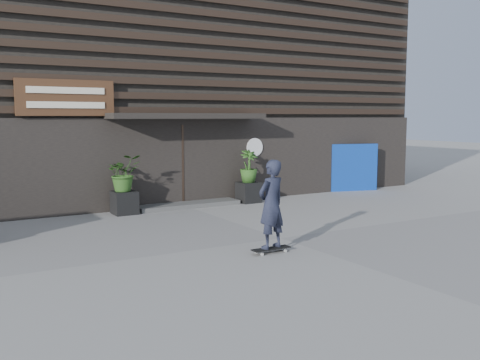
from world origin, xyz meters
TOP-DOWN VIEW (x-y plane):
  - ground at (0.00, 0.00)m, footprint 80.00×80.00m
  - entrance_step at (0.00, 4.60)m, footprint 3.00×0.80m
  - planter_pot_left at (-1.90, 4.40)m, footprint 0.60×0.60m
  - bamboo_left at (-1.90, 4.40)m, footprint 0.86×0.75m
  - planter_pot_right at (1.90, 4.40)m, footprint 0.60×0.60m
  - bamboo_right at (1.90, 4.40)m, footprint 0.54×0.54m
  - blue_tarp at (6.31, 4.70)m, footprint 1.69×0.54m
  - building at (-0.00, 9.96)m, footprint 18.00×11.00m
  - skateboarder at (-0.86, -0.92)m, footprint 0.78×0.53m

SIDE VIEW (x-z plane):
  - ground at x=0.00m, z-range 0.00..0.00m
  - entrance_step at x=0.00m, z-range 0.00..0.12m
  - planter_pot_left at x=-1.90m, z-range 0.00..0.60m
  - planter_pot_right at x=1.90m, z-range 0.00..0.60m
  - blue_tarp at x=6.31m, z-range 0.00..1.60m
  - skateboarder at x=-0.86m, z-range 0.04..1.79m
  - bamboo_left at x=-1.90m, z-range 0.60..1.56m
  - bamboo_right at x=1.90m, z-range 0.60..1.56m
  - building at x=0.00m, z-range -0.01..7.99m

